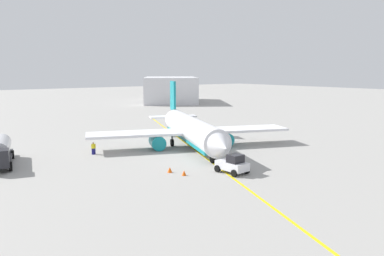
# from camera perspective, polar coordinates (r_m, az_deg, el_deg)

# --- Properties ---
(ground_plane) EXTENTS (400.00, 400.00, 0.00)m
(ground_plane) POSITION_cam_1_polar(r_m,az_deg,el_deg) (56.59, 0.00, -3.00)
(ground_plane) COLOR #9E9B96
(airplane) EXTENTS (29.60, 30.16, 9.57)m
(airplane) POSITION_cam_1_polar(r_m,az_deg,el_deg) (56.60, -0.14, -0.32)
(airplane) COLOR white
(airplane) RESTS_ON ground
(fuel_tanker) EXTENTS (10.89, 4.84, 3.15)m
(fuel_tanker) POSITION_cam_1_polar(r_m,az_deg,el_deg) (51.93, -26.98, -3.08)
(fuel_tanker) COLOR #2D2D33
(fuel_tanker) RESTS_ON ground
(pushback_tug) EXTENTS (3.72, 2.52, 2.20)m
(pushback_tug) POSITION_cam_1_polar(r_m,az_deg,el_deg) (42.93, 6.16, -5.46)
(pushback_tug) COLOR silver
(pushback_tug) RESTS_ON ground
(refueling_worker) EXTENTS (0.58, 0.63, 1.71)m
(refueling_worker) POSITION_cam_1_polar(r_m,az_deg,el_deg) (53.84, -14.62, -3.00)
(refueling_worker) COLOR navy
(refueling_worker) RESTS_ON ground
(safety_cone_nose) EXTENTS (0.51, 0.51, 0.57)m
(safety_cone_nose) POSITION_cam_1_polar(r_m,az_deg,el_deg) (41.93, -1.21, -6.78)
(safety_cone_nose) COLOR #F2590F
(safety_cone_nose) RESTS_ON ground
(safety_cone_wingtip) EXTENTS (0.56, 0.56, 0.62)m
(safety_cone_wingtip) POSITION_cam_1_polar(r_m,az_deg,el_deg) (43.20, -3.37, -6.29)
(safety_cone_wingtip) COLOR #F2590F
(safety_cone_wingtip) RESTS_ON ground
(distant_hangar) EXTENTS (35.14, 31.40, 9.03)m
(distant_hangar) POSITION_cam_1_polar(r_m,az_deg,el_deg) (139.13, -3.29, 5.80)
(distant_hangar) COLOR silver
(distant_hangar) RESTS_ON ground
(taxi_line_marking) EXTENTS (74.19, 29.08, 0.01)m
(taxi_line_marking) POSITION_cam_1_polar(r_m,az_deg,el_deg) (56.59, 0.00, -3.00)
(taxi_line_marking) COLOR yellow
(taxi_line_marking) RESTS_ON ground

